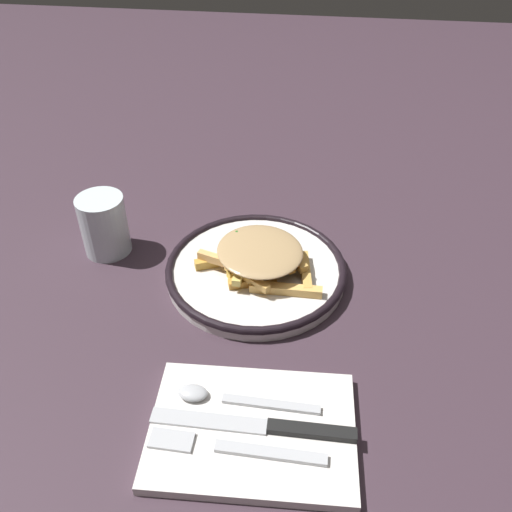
# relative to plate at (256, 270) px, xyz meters

# --- Properties ---
(ground_plane) EXTENTS (2.60, 2.60, 0.00)m
(ground_plane) POSITION_rel_plate_xyz_m (0.00, 0.00, -0.01)
(ground_plane) COLOR #3B2B35
(plate) EXTENTS (0.25, 0.25, 0.02)m
(plate) POSITION_rel_plate_xyz_m (0.00, 0.00, 0.00)
(plate) COLOR silver
(plate) RESTS_ON ground_plane
(fries_heap) EXTENTS (0.16, 0.18, 0.04)m
(fries_heap) POSITION_rel_plate_xyz_m (-0.00, -0.01, 0.03)
(fries_heap) COLOR #F7B566
(fries_heap) RESTS_ON plate
(napkin) EXTENTS (0.16, 0.22, 0.01)m
(napkin) POSITION_rel_plate_xyz_m (-0.25, -0.03, -0.01)
(napkin) COLOR white
(napkin) RESTS_ON ground_plane
(fork) EXTENTS (0.02, 0.18, 0.01)m
(fork) POSITION_rel_plate_xyz_m (-0.27, -0.02, 0.00)
(fork) COLOR silver
(fork) RESTS_ON napkin
(knife) EXTENTS (0.02, 0.21, 0.01)m
(knife) POSITION_rel_plate_xyz_m (-0.25, -0.05, 0.00)
(knife) COLOR black
(knife) RESTS_ON napkin
(spoon) EXTENTS (0.02, 0.15, 0.01)m
(spoon) POSITION_rel_plate_xyz_m (-0.22, 0.01, 0.00)
(spoon) COLOR silver
(spoon) RESTS_ON napkin
(water_glass) EXTENTS (0.07, 0.07, 0.09)m
(water_glass) POSITION_rel_plate_xyz_m (0.03, 0.22, 0.03)
(water_glass) COLOR silver
(water_glass) RESTS_ON ground_plane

